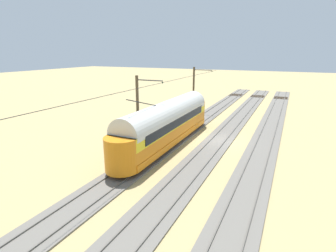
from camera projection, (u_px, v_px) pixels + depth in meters
ground_plane at (218, 141)px, 27.40m from camera, size 220.00×220.00×0.00m
track_streetcar_siding at (263, 146)px, 25.86m from camera, size 2.80×80.00×0.18m
track_adjacent_siding at (219, 140)px, 27.65m from camera, size 2.80×80.00×0.18m
track_third_siding at (180, 134)px, 29.44m from camera, size 2.80×80.00×0.18m
vintage_streetcar at (167, 122)px, 25.92m from camera, size 2.65×18.03×5.41m
catenary_pole_foreground at (194, 89)px, 39.62m from camera, size 2.93×0.28×6.72m
catenary_pole_mid_near at (138, 109)px, 25.78m from camera, size 2.93×0.28×6.72m
overhead_wire_run at (165, 82)px, 24.66m from camera, size 2.72×35.74×0.18m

